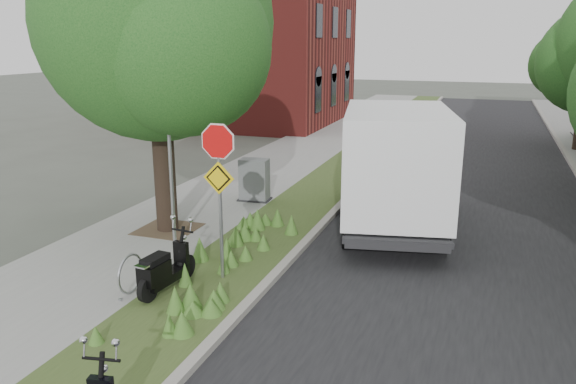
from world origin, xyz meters
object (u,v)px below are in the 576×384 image
at_px(box_truck, 395,162).
at_px(utility_cabinet, 254,181).
at_px(scooter_near, 161,274).
at_px(sign_assembly, 219,170).

height_order(box_truck, utility_cabinet, box_truck).
height_order(scooter_near, box_truck, box_truck).
bearing_deg(utility_cabinet, scooter_near, -82.46).
xyz_separation_m(sign_assembly, scooter_near, (-0.75, -1.01, -1.82)).
bearing_deg(box_truck, sign_assembly, -119.68).
relative_size(sign_assembly, scooter_near, 1.95).
xyz_separation_m(sign_assembly, utility_cabinet, (-1.60, 5.41, -1.62)).
xyz_separation_m(box_truck, utility_cabinet, (-4.19, 0.85, -1.03)).
height_order(sign_assembly, scooter_near, sign_assembly).
distance_m(sign_assembly, utility_cabinet, 5.87).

